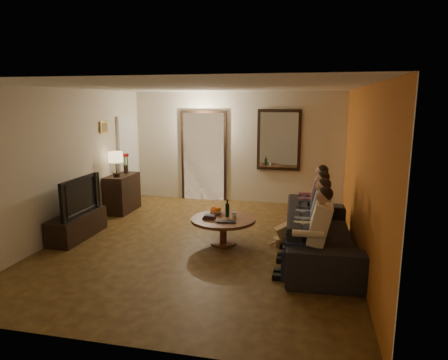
% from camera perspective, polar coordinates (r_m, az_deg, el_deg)
% --- Properties ---
extents(floor, '(5.00, 6.00, 0.01)m').
position_cam_1_polar(floor, '(6.92, -3.00, -8.93)').
color(floor, '#402A11').
rests_on(floor, ground).
extents(ceiling, '(5.00, 6.00, 0.01)m').
position_cam_1_polar(ceiling, '(6.50, -3.24, 13.13)').
color(ceiling, white).
rests_on(ceiling, back_wall).
extents(back_wall, '(5.00, 0.02, 2.60)m').
position_cam_1_polar(back_wall, '(9.48, 1.79, 4.68)').
color(back_wall, beige).
rests_on(back_wall, floor).
extents(front_wall, '(5.00, 0.02, 2.60)m').
position_cam_1_polar(front_wall, '(3.85, -15.29, -5.53)').
color(front_wall, beige).
rests_on(front_wall, floor).
extents(left_wall, '(0.02, 6.00, 2.60)m').
position_cam_1_polar(left_wall, '(7.64, -21.49, 2.30)').
color(left_wall, beige).
rests_on(left_wall, floor).
extents(right_wall, '(0.02, 6.00, 2.60)m').
position_cam_1_polar(right_wall, '(6.39, 19.03, 0.85)').
color(right_wall, beige).
rests_on(right_wall, floor).
extents(orange_accent, '(0.01, 6.00, 2.60)m').
position_cam_1_polar(orange_accent, '(6.39, 18.94, 0.85)').
color(orange_accent, '#D36224').
rests_on(orange_accent, right_wall).
extents(kitchen_doorway, '(1.00, 0.06, 2.10)m').
position_cam_1_polar(kitchen_doorway, '(9.67, -2.91, 3.31)').
color(kitchen_doorway, '#FFE0A5').
rests_on(kitchen_doorway, floor).
extents(door_trim, '(1.12, 0.04, 2.22)m').
position_cam_1_polar(door_trim, '(9.66, -2.92, 3.30)').
color(door_trim, black).
rests_on(door_trim, floor).
extents(fridge_glimpse, '(0.45, 0.03, 1.70)m').
position_cam_1_polar(fridge_glimpse, '(9.64, -1.46, 2.39)').
color(fridge_glimpse, silver).
rests_on(fridge_glimpse, floor).
extents(mirror_frame, '(1.00, 0.05, 1.40)m').
position_cam_1_polar(mirror_frame, '(9.28, 7.85, 5.68)').
color(mirror_frame, black).
rests_on(mirror_frame, back_wall).
extents(mirror_glass, '(0.86, 0.02, 1.26)m').
position_cam_1_polar(mirror_glass, '(9.25, 7.84, 5.66)').
color(mirror_glass, white).
rests_on(mirror_glass, back_wall).
extents(white_door, '(0.06, 0.85, 2.04)m').
position_cam_1_polar(white_door, '(9.63, -13.57, 2.79)').
color(white_door, white).
rests_on(white_door, floor).
extents(framed_art, '(0.03, 0.28, 0.24)m').
position_cam_1_polar(framed_art, '(8.67, -16.79, 7.24)').
color(framed_art, '#B28C33').
rests_on(framed_art, left_wall).
extents(art_canvas, '(0.01, 0.22, 0.18)m').
position_cam_1_polar(art_canvas, '(8.66, -16.71, 7.24)').
color(art_canvas, brown).
rests_on(art_canvas, left_wall).
extents(dresser, '(0.45, 0.91, 0.81)m').
position_cam_1_polar(dresser, '(8.98, -14.31, -1.83)').
color(dresser, black).
rests_on(dresser, floor).
extents(table_lamp, '(0.30, 0.30, 0.54)m').
position_cam_1_polar(table_lamp, '(8.67, -15.18, 2.20)').
color(table_lamp, beige).
rests_on(table_lamp, dresser).
extents(flower_vase, '(0.14, 0.14, 0.44)m').
position_cam_1_polar(flower_vase, '(9.06, -13.88, 2.33)').
color(flower_vase, red).
rests_on(flower_vase, dresser).
extents(tv_stand, '(0.45, 1.28, 0.43)m').
position_cam_1_polar(tv_stand, '(7.56, -20.24, -6.16)').
color(tv_stand, black).
rests_on(tv_stand, floor).
extents(tv, '(1.15, 0.15, 0.66)m').
position_cam_1_polar(tv, '(7.43, -20.52, -2.13)').
color(tv, black).
rests_on(tv, tv_stand).
extents(sofa, '(2.65, 1.15, 0.76)m').
position_cam_1_polar(sofa, '(6.39, 13.57, -7.36)').
color(sofa, black).
rests_on(sofa, floor).
extents(person_a, '(0.60, 0.40, 1.20)m').
position_cam_1_polar(person_a, '(5.47, 12.74, -8.11)').
color(person_a, tan).
rests_on(person_a, sofa).
extents(person_b, '(0.60, 0.40, 1.20)m').
position_cam_1_polar(person_b, '(6.04, 12.75, -6.24)').
color(person_b, tan).
rests_on(person_b, sofa).
extents(person_c, '(0.60, 0.40, 1.20)m').
position_cam_1_polar(person_c, '(6.61, 12.76, -4.70)').
color(person_c, tan).
rests_on(person_c, sofa).
extents(person_d, '(0.60, 0.40, 1.20)m').
position_cam_1_polar(person_d, '(7.19, 12.76, -3.41)').
color(person_d, tan).
rests_on(person_d, sofa).
extents(dog, '(0.61, 0.41, 0.56)m').
position_cam_1_polar(dog, '(6.77, 9.40, -7.03)').
color(dog, '#9F7049').
rests_on(dog, floor).
extents(coffee_table, '(1.34, 1.34, 0.45)m').
position_cam_1_polar(coffee_table, '(6.80, -0.11, -7.26)').
color(coffee_table, brown).
rests_on(coffee_table, floor).
extents(bowl, '(0.26, 0.26, 0.06)m').
position_cam_1_polar(bowl, '(6.97, -1.16, -4.60)').
color(bowl, white).
rests_on(bowl, coffee_table).
extents(oranges, '(0.20, 0.20, 0.08)m').
position_cam_1_polar(oranges, '(6.95, -1.16, -4.06)').
color(oranges, orange).
rests_on(oranges, bowl).
extents(wine_bottle, '(0.07, 0.07, 0.31)m').
position_cam_1_polar(wine_bottle, '(6.78, 0.49, -3.98)').
color(wine_bottle, black).
rests_on(wine_bottle, coffee_table).
extents(wine_glass, '(0.06, 0.06, 0.10)m').
position_cam_1_polar(wine_glass, '(6.73, 1.48, -5.02)').
color(wine_glass, silver).
rests_on(wine_glass, coffee_table).
extents(book_stack, '(0.20, 0.15, 0.07)m').
position_cam_1_polar(book_stack, '(6.68, -2.15, -5.28)').
color(book_stack, black).
rests_on(book_stack, coffee_table).
extents(laptop, '(0.35, 0.25, 0.03)m').
position_cam_1_polar(laptop, '(6.45, 0.21, -6.09)').
color(laptop, black).
rests_on(laptop, coffee_table).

